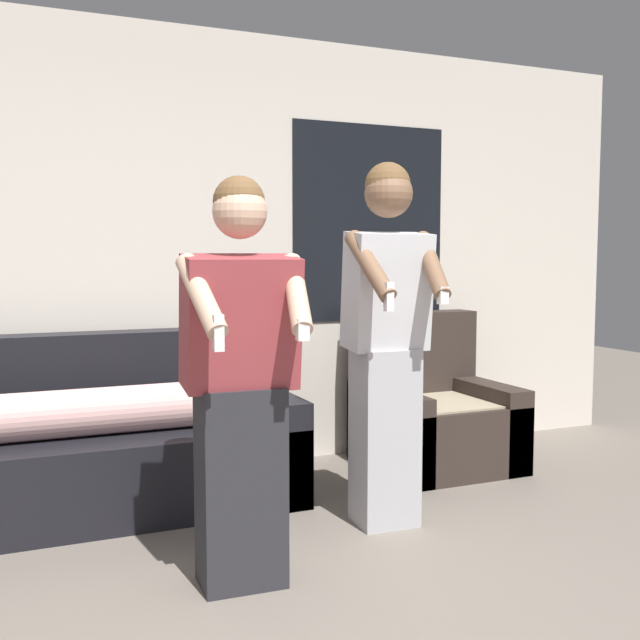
{
  "coord_description": "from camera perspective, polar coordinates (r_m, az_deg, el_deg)",
  "views": [
    {
      "loc": [
        -1.07,
        -1.86,
        1.33
      ],
      "look_at": [
        0.22,
        1.17,
        1.05
      ],
      "focal_mm": 42.0,
      "sensor_mm": 36.0,
      "label": 1
    }
  ],
  "objects": [
    {
      "name": "person_left",
      "position": [
        3.0,
        -6.06,
        -4.88
      ],
      "size": [
        0.51,
        0.49,
        1.64
      ],
      "color": "#28282D",
      "rests_on": "ground_plane"
    },
    {
      "name": "wall_back",
      "position": [
        4.66,
        -9.66,
        5.1
      ],
      "size": [
        6.39,
        0.07,
        2.7
      ],
      "color": "silver",
      "rests_on": "ground_plane"
    },
    {
      "name": "armchair",
      "position": [
        4.85,
        8.54,
        -7.32
      ],
      "size": [
        0.87,
        0.81,
        0.96
      ],
      "color": "#332823",
      "rests_on": "ground_plane"
    },
    {
      "name": "person_right",
      "position": [
        3.66,
        5.11,
        -1.46
      ],
      "size": [
        0.46,
        0.48,
        1.78
      ],
      "color": "#B2B2B7",
      "rests_on": "ground_plane"
    },
    {
      "name": "couch",
      "position": [
        4.19,
        -17.24,
        -9.38
      ],
      "size": [
        2.16,
        0.92,
        0.9
      ],
      "color": "black",
      "rests_on": "ground_plane"
    }
  ]
}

